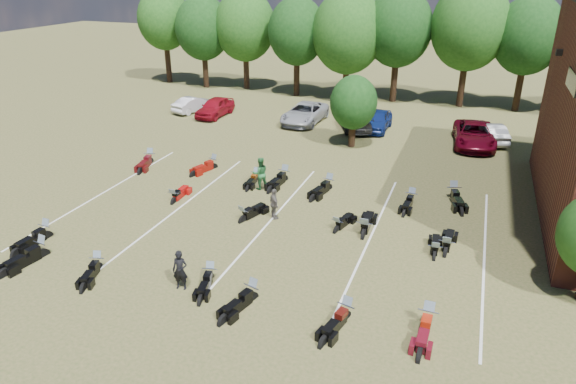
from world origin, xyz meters
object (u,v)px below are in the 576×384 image
at_px(car_0, 215,107).
at_px(motorcycle_7, 174,203).
at_px(person_green, 260,173).
at_px(car_4, 377,120).
at_px(motorcycle_14, 151,163).
at_px(person_black, 180,270).
at_px(motorcycle_0, 47,238).
at_px(person_grey, 274,204).
at_px(motorcycle_3, 211,280).

relative_size(car_0, motorcycle_7, 2.15).
distance_m(car_0, person_green, 15.90).
xyz_separation_m(car_4, motorcycle_14, (-12.12, -12.18, -0.75)).
bearing_deg(motorcycle_14, person_black, -65.12).
bearing_deg(motorcycle_0, person_grey, 32.92).
distance_m(person_grey, motorcycle_14, 11.28).
relative_size(car_4, motorcycle_14, 1.80).
bearing_deg(motorcycle_0, car_0, 98.38).
distance_m(car_4, motorcycle_7, 18.44).
xyz_separation_m(motorcycle_0, motorcycle_14, (-1.16, 10.04, 0.00)).
relative_size(car_4, person_green, 2.35).
height_order(car_0, person_black, person_black).
xyz_separation_m(person_green, motorcycle_7, (-3.58, -3.33, -0.94)).
height_order(car_4, motorcycle_3, car_4).
distance_m(car_0, person_grey, 19.71).
bearing_deg(person_black, person_green, 84.25).
height_order(person_grey, motorcycle_14, person_grey).
bearing_deg(motorcycle_7, motorcycle_3, 129.38).
bearing_deg(motorcycle_0, person_green, 52.83).
bearing_deg(motorcycle_0, motorcycle_3, -1.29).
height_order(person_green, motorcycle_3, person_green).
bearing_deg(car_0, motorcycle_14, -82.27).
xyz_separation_m(person_grey, motorcycle_14, (-10.31, 4.50, -0.80)).
bearing_deg(motorcycle_7, person_black, 121.05).
bearing_deg(motorcycle_14, person_grey, -37.51).
bearing_deg(car_0, person_green, -52.10).
xyz_separation_m(person_grey, motorcycle_3, (-0.36, -6.00, -0.80)).
bearing_deg(person_black, motorcycle_7, 112.82).
bearing_deg(person_grey, person_black, 127.17).
bearing_deg(motorcycle_3, person_green, 87.34).
bearing_deg(person_black, car_0, 103.60).
height_order(car_0, motorcycle_3, car_0).
bearing_deg(car_4, person_green, -105.54).
bearing_deg(car_0, person_black, -64.25).
xyz_separation_m(car_4, motorcycle_0, (-10.96, -22.22, -0.75)).
height_order(car_0, motorcycle_14, car_0).
distance_m(car_4, person_black, 23.74).
bearing_deg(person_green, person_grey, 87.76).
bearing_deg(person_green, motorcycle_7, 7.19).
xyz_separation_m(car_0, person_grey, (11.65, -15.90, 0.03)).
xyz_separation_m(person_grey, motorcycle_7, (-5.69, -0.14, -0.80)).
bearing_deg(car_4, person_black, -96.54).
bearing_deg(motorcycle_3, person_grey, 73.11).
bearing_deg(person_grey, car_4, -49.41).
distance_m(person_black, person_grey, 6.97).
height_order(car_0, motorcycle_7, car_0).
bearing_deg(car_4, person_grey, -95.54).
bearing_deg(motorcycle_14, car_4, 31.22).
bearing_deg(motorcycle_3, motorcycle_14, 120.01).
xyz_separation_m(person_black, motorcycle_0, (-7.99, 1.33, -0.82)).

